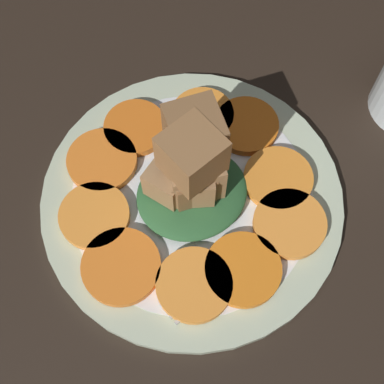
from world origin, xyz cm
name	(u,v)px	position (x,y,z in cm)	size (l,w,h in cm)	color
table_slab	(192,205)	(0.00, 0.00, 1.00)	(120.00, 120.00, 2.00)	black
plate	(192,199)	(0.00, 0.00, 2.52)	(28.70, 28.70, 1.05)	beige
carrot_slice_0	(102,161)	(-6.28, 7.00, 3.55)	(6.79, 6.79, 0.90)	orange
carrot_slice_1	(94,216)	(-9.05, 1.95, 3.55)	(6.54, 6.54, 0.90)	orange
carrot_slice_2	(121,266)	(-8.67, -3.60, 3.55)	(7.08, 7.08, 0.90)	orange
carrot_slice_3	(194,285)	(-3.57, -7.87, 3.55)	(6.75, 6.75, 0.90)	orange
carrot_slice_4	(243,269)	(0.92, -8.49, 3.55)	(6.83, 6.83, 0.90)	orange
carrot_slice_5	(290,224)	(6.79, -6.51, 3.55)	(6.74, 6.74, 0.90)	orange
carrot_slice_6	(278,179)	(8.09, -2.06, 3.55)	(6.62, 6.62, 0.90)	orange
carrot_slice_7	(246,126)	(8.14, 4.45, 3.55)	(6.45, 6.45, 0.90)	orange
carrot_slice_8	(203,115)	(4.74, 7.42, 3.55)	(6.29, 6.29, 0.90)	orange
carrot_slice_9	(135,128)	(-1.93, 9.02, 3.55)	(6.25, 6.25, 0.90)	orange
center_pile	(191,172)	(0.11, 0.41, 7.31)	(10.52, 9.47, 10.45)	#2D6033
fork	(238,256)	(1.15, -7.13, 3.30)	(16.98, 5.97, 0.40)	#B2B2B7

